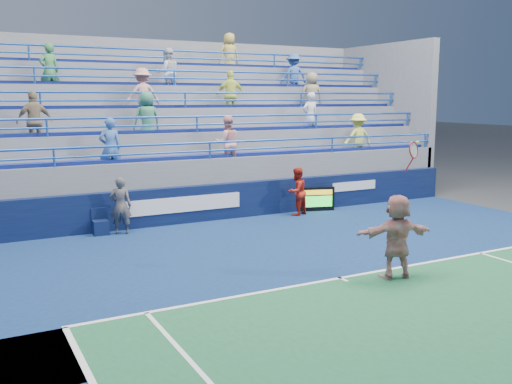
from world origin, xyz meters
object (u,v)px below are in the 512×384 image
serve_speed_board (317,199)px  judge_chair (100,227)px  tennis_player (397,236)px  line_judge (121,206)px  ball_girl (297,192)px

serve_speed_board → judge_chair: serve_speed_board is taller
serve_speed_board → judge_chair: (-7.05, 0.00, -0.17)m
tennis_player → line_judge: tennis_player is taller
judge_chair → ball_girl: 6.13m
tennis_player → line_judge: 7.60m
serve_speed_board → ball_girl: size_ratio=0.75×
line_judge → tennis_player: bearing=143.6°
judge_chair → line_judge: (0.53, -0.18, 0.56)m
ball_girl → tennis_player: bearing=55.9°
serve_speed_board → ball_girl: ball_girl is taller
judge_chair → tennis_player: 8.07m
serve_speed_board → line_judge: 6.53m
tennis_player → ball_girl: (1.57, 6.39, -0.12)m
ball_girl → judge_chair: bearing=-22.6°
serve_speed_board → tennis_player: size_ratio=0.40×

